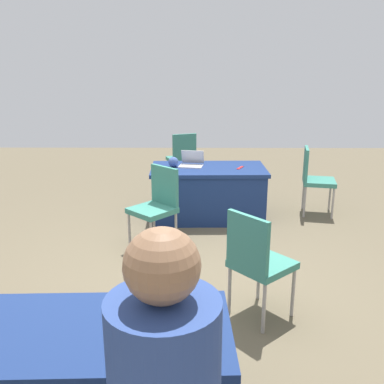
{
  "coord_description": "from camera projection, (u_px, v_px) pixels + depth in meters",
  "views": [
    {
      "loc": [
        -0.17,
        3.8,
        2.09
      ],
      "look_at": [
        -0.14,
        -0.18,
        0.9
      ],
      "focal_mm": 40.43,
      "sensor_mm": 36.0,
      "label": 1
    }
  ],
  "objects": [
    {
      "name": "ground_plane",
      "position": [
        178.0,
        285.0,
        4.24
      ],
      "size": [
        14.4,
        14.4,
        0.0
      ],
      "primitive_type": "plane",
      "color": "brown"
    },
    {
      "name": "table_foreground",
      "position": [
        208.0,
        193.0,
        6.01
      ],
      "size": [
        1.58,
        0.89,
        0.72
      ],
      "rotation": [
        0.0,
        0.0,
        0.02
      ],
      "color": "navy",
      "rests_on": "ground"
    },
    {
      "name": "table_mid_left",
      "position": [
        83.0,
        384.0,
        2.42
      ],
      "size": [
        1.67,
        0.83,
        0.72
      ],
      "rotation": [
        0.0,
        0.0,
        0.04
      ],
      "color": "navy",
      "rests_on": "ground"
    },
    {
      "name": "chair_near_front",
      "position": [
        157.0,
        203.0,
        4.94
      ],
      "size": [
        0.62,
        0.62,
        0.96
      ],
      "rotation": [
        0.0,
        0.0,
        -0.75
      ],
      "color": "#9E9993",
      "rests_on": "ground"
    },
    {
      "name": "chair_tucked_left",
      "position": [
        182.0,
        156.0,
        7.53
      ],
      "size": [
        0.56,
        0.56,
        0.94
      ],
      "rotation": [
        0.0,
        0.0,
        3.49
      ],
      "color": "#9E9993",
      "rests_on": "ground"
    },
    {
      "name": "chair_tucked_right",
      "position": [
        314.0,
        176.0,
        6.11
      ],
      "size": [
        0.51,
        0.51,
        0.96
      ],
      "rotation": [
        0.0,
        0.0,
        1.38
      ],
      "color": "#9E9993",
      "rests_on": "ground"
    },
    {
      "name": "chair_aisle",
      "position": [
        257.0,
        259.0,
        3.54
      ],
      "size": [
        0.62,
        0.62,
        0.96
      ],
      "rotation": [
        0.0,
        0.0,
        2.29
      ],
      "color": "#9E9993",
      "rests_on": "ground"
    },
    {
      "name": "laptop_silver",
      "position": [
        191.0,
        163.0,
        5.98
      ],
      "size": [
        0.36,
        0.34,
        0.21
      ],
      "rotation": [
        0.0,
        0.0,
        -0.17
      ],
      "color": "silver",
      "rests_on": "table_foreground"
    },
    {
      "name": "yarn_ball",
      "position": [
        173.0,
        162.0,
        5.91
      ],
      "size": [
        0.14,
        0.14,
        0.14
      ],
      "primitive_type": "sphere",
      "color": "#3F5999",
      "rests_on": "table_foreground"
    },
    {
      "name": "scissors_red",
      "position": [
        240.0,
        168.0,
        5.87
      ],
      "size": [
        0.11,
        0.18,
        0.01
      ],
      "primitive_type": "cube",
      "rotation": [
        0.0,
        0.0,
        1.11
      ],
      "color": "red",
      "rests_on": "table_foreground"
    }
  ]
}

